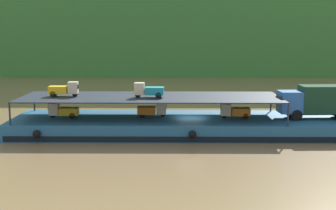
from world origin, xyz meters
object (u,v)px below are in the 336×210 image
(mini_truck_lower_aft, at_px, (152,110))
(mini_truck_lower_mid, at_px, (235,111))
(covered_lorry, at_px, (318,101))
(mini_truck_upper_mid, at_px, (148,90))
(mini_truck_upper_stern, at_px, (64,89))
(mini_truck_lower_stern, at_px, (63,111))
(cargo_barge, at_px, (191,125))

(mini_truck_lower_aft, relative_size, mini_truck_lower_mid, 1.00)
(covered_lorry, distance_m, mini_truck_upper_mid, 15.75)
(mini_truck_upper_stern, bearing_deg, covered_lorry, -0.92)
(mini_truck_lower_aft, bearing_deg, mini_truck_upper_stern, -176.77)
(mini_truck_lower_mid, height_order, mini_truck_upper_mid, mini_truck_upper_mid)
(covered_lorry, relative_size, mini_truck_lower_aft, 2.89)
(mini_truck_lower_stern, xyz_separation_m, mini_truck_lower_aft, (8.38, 0.68, 0.00))
(mini_truck_lower_mid, xyz_separation_m, mini_truck_upper_stern, (-15.98, 0.25, 2.00))
(cargo_barge, height_order, mini_truck_upper_stern, mini_truck_upper_stern)
(mini_truck_upper_stern, bearing_deg, cargo_barge, 0.02)
(mini_truck_lower_stern, bearing_deg, mini_truck_lower_aft, 4.66)
(covered_lorry, height_order, mini_truck_upper_stern, mini_truck_upper_stern)
(mini_truck_lower_aft, relative_size, mini_truck_upper_stern, 0.99)
(covered_lorry, xyz_separation_m, mini_truck_lower_mid, (-7.68, 0.13, -1.00))
(mini_truck_lower_stern, height_order, mini_truck_lower_mid, same)
(mini_truck_lower_stern, relative_size, mini_truck_upper_mid, 0.99)
(covered_lorry, bearing_deg, mini_truck_lower_stern, 179.60)
(mini_truck_upper_mid, bearing_deg, mini_truck_lower_mid, 3.07)
(mini_truck_lower_mid, bearing_deg, mini_truck_lower_aft, 174.66)
(cargo_barge, xyz_separation_m, mini_truck_lower_aft, (-3.64, 0.46, 1.44))
(covered_lorry, xyz_separation_m, mini_truck_upper_mid, (-15.71, -0.31, 1.00))
(mini_truck_lower_stern, xyz_separation_m, mini_truck_lower_mid, (16.10, -0.04, 0.00))
(mini_truck_lower_stern, height_order, mini_truck_upper_stern, mini_truck_upper_stern)
(mini_truck_lower_aft, height_order, mini_truck_upper_mid, mini_truck_upper_mid)
(mini_truck_lower_stern, distance_m, mini_truck_lower_aft, 8.41)
(mini_truck_lower_stern, bearing_deg, cargo_barge, 1.05)
(mini_truck_upper_mid, bearing_deg, mini_truck_lower_aft, 74.52)
(mini_truck_upper_stern, bearing_deg, mini_truck_lower_mid, -0.91)
(mini_truck_lower_stern, xyz_separation_m, mini_truck_upper_stern, (0.12, 0.22, 2.00))
(cargo_barge, relative_size, mini_truck_lower_stern, 12.20)
(covered_lorry, height_order, mini_truck_lower_mid, covered_lorry)
(mini_truck_lower_aft, bearing_deg, mini_truck_upper_mid, -105.48)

